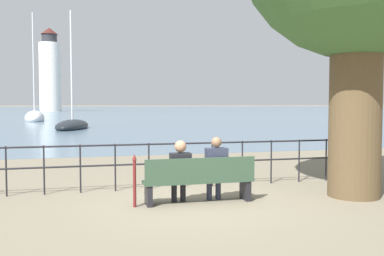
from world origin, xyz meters
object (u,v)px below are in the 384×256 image
(park_bench, at_px, (199,180))
(seated_person_left, at_px, (180,168))
(sailboat_1, at_px, (72,125))
(seated_person_right, at_px, (216,166))
(closed_umbrella, at_px, (135,177))
(sailboat_0, at_px, (35,118))
(harbor_lighthouse, at_px, (50,73))

(park_bench, xyz_separation_m, seated_person_left, (-0.36, 0.08, 0.23))
(seated_person_left, height_order, sailboat_1, sailboat_1)
(seated_person_right, bearing_deg, closed_umbrella, -176.95)
(seated_person_right, distance_m, closed_umbrella, 1.62)
(park_bench, relative_size, sailboat_0, 0.18)
(seated_person_right, bearing_deg, sailboat_1, 97.25)
(park_bench, relative_size, sailboat_1, 0.23)
(seated_person_left, distance_m, sailboat_0, 42.29)
(harbor_lighthouse, bearing_deg, seated_person_left, -84.79)
(sailboat_1, bearing_deg, park_bench, -72.69)
(seated_person_left, relative_size, harbor_lighthouse, 0.06)
(sailboat_0, bearing_deg, sailboat_1, -79.71)
(seated_person_left, xyz_separation_m, seated_person_right, (0.72, -0.00, 0.02))
(seated_person_left, relative_size, sailboat_0, 0.10)
(sailboat_0, distance_m, sailboat_1, 16.11)
(seated_person_right, height_order, sailboat_0, sailboat_0)
(seated_person_left, height_order, seated_person_right, seated_person_right)
(sailboat_1, bearing_deg, harbor_lighthouse, 105.93)
(sailboat_1, bearing_deg, seated_person_right, -71.89)
(park_bench, xyz_separation_m, sailboat_0, (-7.32, 41.80, -0.03))
(closed_umbrella, bearing_deg, seated_person_left, 5.67)
(seated_person_right, distance_m, harbor_lighthouse, 109.49)
(closed_umbrella, distance_m, sailboat_1, 26.36)
(harbor_lighthouse, bearing_deg, closed_umbrella, -85.26)
(park_bench, height_order, sailboat_1, sailboat_1)
(closed_umbrella, relative_size, sailboat_0, 0.08)
(closed_umbrella, height_order, sailboat_1, sailboat_1)
(seated_person_right, relative_size, closed_umbrella, 1.27)
(sailboat_0, bearing_deg, seated_person_left, -85.91)
(seated_person_right, distance_m, sailboat_1, 26.43)
(sailboat_1, bearing_deg, closed_umbrella, -75.40)
(park_bench, relative_size, seated_person_right, 1.69)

